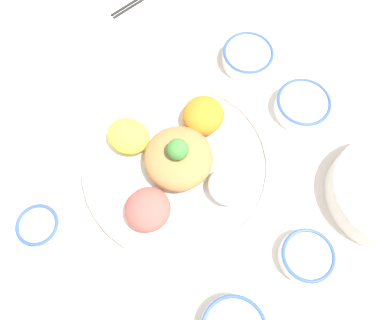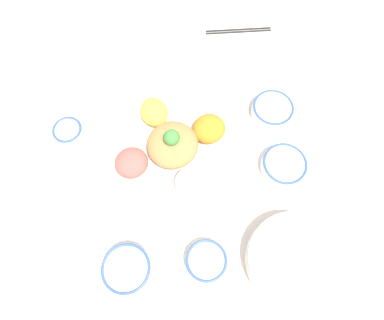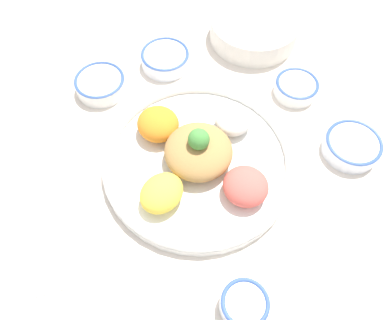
{
  "view_description": "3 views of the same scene",
  "coord_description": "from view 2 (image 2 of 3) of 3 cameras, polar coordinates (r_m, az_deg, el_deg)",
  "views": [
    {
      "loc": [
        0.23,
        -0.19,
        0.74
      ],
      "look_at": [
        0.05,
        0.01,
        0.06
      ],
      "focal_mm": 35.0,
      "sensor_mm": 36.0,
      "label": 1
    },
    {
      "loc": [
        0.37,
        -0.02,
        0.83
      ],
      "look_at": [
        0.06,
        0.04,
        0.02
      ],
      "focal_mm": 30.0,
      "sensor_mm": 36.0,
      "label": 2
    },
    {
      "loc": [
        -0.22,
        -0.32,
        0.68
      ],
      "look_at": [
        -0.01,
        -0.03,
        0.09
      ],
      "focal_mm": 35.0,
      "sensor_mm": 36.0,
      "label": 3
    }
  ],
  "objects": [
    {
      "name": "ground_plane",
      "position": [
        0.91,
        -3.54,
        2.69
      ],
      "size": [
        2.4,
        2.4,
        0.0
      ],
      "primitive_type": "plane",
      "color": "silver"
    },
    {
      "name": "salad_platter",
      "position": [
        0.87,
        -3.66,
        2.13
      ],
      "size": [
        0.4,
        0.4,
        0.12
      ],
      "color": "white",
      "rests_on": "ground_plane"
    },
    {
      "name": "sauce_bowl_red",
      "position": [
        0.96,
        -21.02,
        4.64
      ],
      "size": [
        0.08,
        0.08,
        0.04
      ],
      "color": "white",
      "rests_on": "ground_plane"
    },
    {
      "name": "rice_bowl_blue",
      "position": [
        0.81,
        2.54,
        -17.48
      ],
      "size": [
        0.1,
        0.1,
        0.04
      ],
      "color": "white",
      "rests_on": "ground_plane"
    },
    {
      "name": "sauce_bowl_dark",
      "position": [
        0.82,
        -11.51,
        -18.41
      ],
      "size": [
        0.12,
        0.12,
        0.04
      ],
      "color": "white",
      "rests_on": "ground_plane"
    },
    {
      "name": "rice_bowl_plain",
      "position": [
        0.96,
        14.09,
        8.69
      ],
      "size": [
        0.12,
        0.12,
        0.04
      ],
      "color": "white",
      "rests_on": "ground_plane"
    },
    {
      "name": "sauce_bowl_far",
      "position": [
        0.89,
        16.01,
        -0.89
      ],
      "size": [
        0.12,
        0.12,
        0.04
      ],
      "color": "white",
      "rests_on": "ground_plane"
    },
    {
      "name": "side_serving_bowl",
      "position": [
        0.83,
        17.75,
        -16.68
      ],
      "size": [
        0.23,
        0.23,
        0.06
      ],
      "color": "silver",
      "rests_on": "ground_plane"
    },
    {
      "name": "chopsticks_pair_near",
      "position": [
        1.15,
        8.25,
        21.88
      ],
      "size": [
        0.04,
        0.22,
        0.01
      ],
      "rotation": [
        0.0,
        0.0,
        4.58
      ],
      "color": "black",
      "rests_on": "ground_plane"
    },
    {
      "name": "serving_spoon_main",
      "position": [
        1.1,
        -17.66,
        16.58
      ],
      "size": [
        0.09,
        0.13,
        0.01
      ],
      "rotation": [
        0.0,
        0.0,
        1.01
      ],
      "color": "white",
      "rests_on": "ground_plane"
    },
    {
      "name": "serving_spoon_extra",
      "position": [
        1.11,
        -9.56,
        19.75
      ],
      "size": [
        0.13,
        0.07,
        0.01
      ],
      "rotation": [
        0.0,
        0.0,
        5.94
      ],
      "color": "white",
      "rests_on": "ground_plane"
    }
  ]
}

